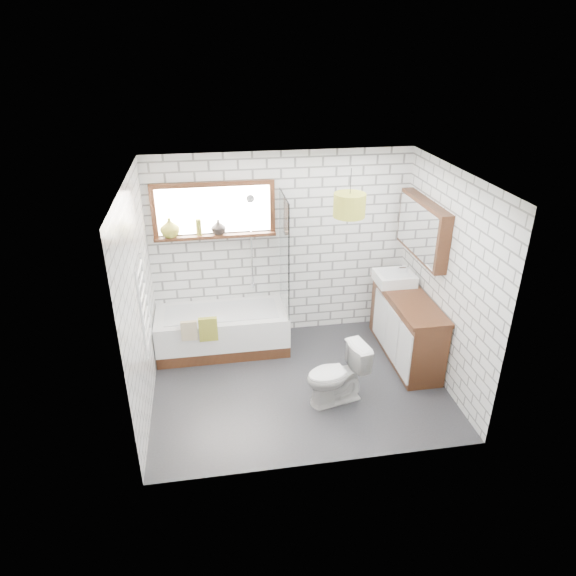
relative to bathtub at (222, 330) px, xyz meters
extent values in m
cube|color=#242427|center=(0.85, -0.93, -0.28)|extent=(3.40, 2.60, 0.01)
cube|color=white|center=(0.85, -0.93, 2.23)|extent=(3.40, 2.60, 0.01)
cube|color=white|center=(0.85, 0.38, 0.98)|extent=(3.40, 0.01, 2.50)
cube|color=white|center=(0.85, -2.23, 0.98)|extent=(3.40, 0.01, 2.50)
cube|color=white|center=(-0.86, -0.93, 0.98)|extent=(0.01, 2.60, 2.50)
cube|color=white|center=(2.55, -0.93, 0.98)|extent=(0.01, 2.60, 2.50)
cube|color=#32190E|center=(0.00, 0.33, 1.53)|extent=(1.52, 0.16, 0.68)
cube|color=white|center=(-0.81, -0.93, 0.93)|extent=(0.06, 0.52, 1.00)
cube|color=#32190E|center=(2.47, -0.33, 1.38)|extent=(0.16, 1.20, 0.70)
cylinder|color=silver|center=(0.45, 0.33, 1.08)|extent=(0.02, 0.02, 1.30)
cube|color=white|center=(0.00, 0.00, 0.00)|extent=(1.69, 0.74, 0.55)
cube|color=white|center=(0.82, 0.00, 1.02)|extent=(0.02, 0.72, 1.50)
cube|color=olive|center=(-0.18, -0.37, 0.25)|extent=(0.23, 0.06, 0.31)
cube|color=tan|center=(-0.41, -0.37, 0.25)|extent=(0.20, 0.05, 0.25)
cube|color=#32190E|center=(2.30, -0.55, 0.16)|extent=(0.49, 1.51, 0.86)
cube|color=white|center=(2.24, -0.15, 0.66)|extent=(0.48, 0.42, 0.14)
cylinder|color=silver|center=(2.40, -0.15, 0.73)|extent=(0.04, 0.04, 0.17)
imported|color=white|center=(1.20, -1.31, 0.08)|extent=(0.53, 0.76, 0.70)
imported|color=olive|center=(-0.56, 0.30, 1.33)|extent=(0.25, 0.25, 0.25)
imported|color=black|center=(0.04, 0.30, 1.30)|extent=(0.18, 0.18, 0.19)
cylinder|color=olive|center=(-0.21, 0.30, 1.31)|extent=(0.08, 0.08, 0.21)
cylinder|color=olive|center=(1.43, -0.67, 1.83)|extent=(0.35, 0.35, 0.26)
camera|label=1|loc=(-0.09, -5.86, 3.46)|focal=32.00mm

